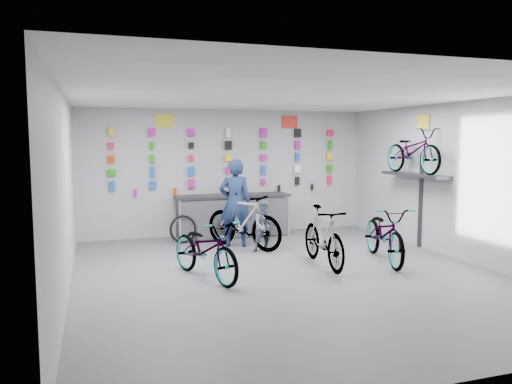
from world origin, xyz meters
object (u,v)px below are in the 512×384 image
object	(u,v)px
bike_center	(323,236)
customer	(265,226)
bike_service	(243,220)
bike_right	(385,233)
clerk	(235,203)
bike_left	(205,249)
counter	(233,216)

from	to	relation	value
bike_center	customer	size ratio (longest dim) A/B	1.71
bike_center	bike_service	world-z (taller)	bike_service
bike_right	bike_service	world-z (taller)	bike_service
bike_center	bike_right	distance (m)	1.25
bike_right	bike_service	xyz separation A→B (m)	(-2.19, 1.92, 0.06)
bike_service	customer	size ratio (longest dim) A/B	1.86
bike_service	clerk	size ratio (longest dim) A/B	1.05
bike_left	customer	xyz separation A→B (m)	(1.59, 1.58, 0.03)
counter	bike_left	xyz separation A→B (m)	(-1.39, -3.31, 0.01)
bike_right	bike_service	bearing A→B (deg)	152.61
counter	bike_center	distance (m)	3.28
bike_left	clerk	world-z (taller)	clerk
clerk	customer	size ratio (longest dim) A/B	1.77
clerk	bike_center	bearing A→B (deg)	132.96
bike_left	bike_service	xyz separation A→B (m)	(1.26, 2.02, 0.10)
bike_right	customer	xyz separation A→B (m)	(-1.87, 1.48, -0.00)
counter	bike_right	distance (m)	3.82
bike_left	bike_right	bearing A→B (deg)	-17.56
customer	counter	bearing A→B (deg)	103.82
bike_center	clerk	distance (m)	2.41
bike_left	customer	size ratio (longest dim) A/B	1.79
customer	bike_service	bearing A→B (deg)	133.92
bike_service	clerk	world-z (taller)	clerk
clerk	bike_service	bearing A→B (deg)	130.69
counter	bike_right	xyz separation A→B (m)	(2.07, -3.21, 0.05)
counter	bike_service	world-z (taller)	bike_service
bike_center	customer	world-z (taller)	bike_center
counter	bike_left	world-z (taller)	counter
bike_left	counter	bearing A→B (deg)	48.05
counter	bike_center	size ratio (longest dim) A/B	1.49
counter	clerk	bearing A→B (deg)	-102.86
bike_left	bike_service	distance (m)	2.38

